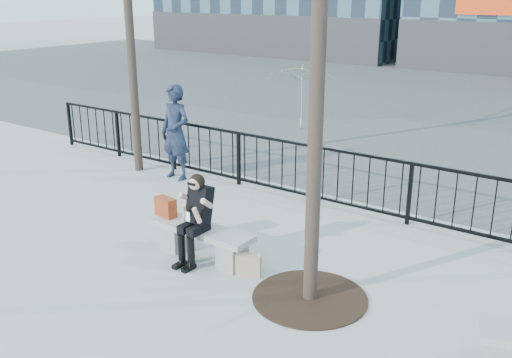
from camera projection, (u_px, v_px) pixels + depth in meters
The scene contains 10 objects.
ground at pixel (203, 258), 8.51m from camera, with size 120.00×120.00×0.00m, color #A3A49E.
street_surface at pixel (480, 103), 20.10m from camera, with size 60.00×23.00×0.01m, color #474747.
railing at pixel (307, 172), 10.66m from camera, with size 14.00×0.06×1.10m.
tree_grate at pixel (310, 298), 7.39m from camera, with size 1.50×1.50×0.02m, color black.
bench_main at pixel (203, 239), 8.42m from camera, with size 1.65×0.46×0.49m.
seated_woman at pixel (195, 219), 8.18m from camera, with size 0.50×0.64×1.34m.
handbag at pixel (166, 207), 8.74m from camera, with size 0.36×0.17×0.29m, color #963212.
shopping_bag at pixel (249, 265), 7.91m from camera, with size 0.35×0.13×0.33m, color #C2B189.
standing_man at pixel (176, 133), 11.79m from camera, with size 0.72×0.48×1.98m, color black.
vendor_umbrella at pixel (301, 98), 16.02m from camera, with size 1.98×2.03×1.82m, color yellow.
Camera 1 is at (5.11, -5.81, 3.81)m, focal length 40.00 mm.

